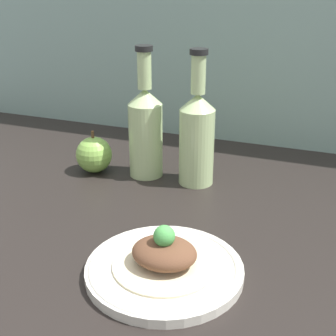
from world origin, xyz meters
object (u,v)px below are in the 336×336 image
cider_bottle_left (145,129)px  apple (94,155)px  plated_food (164,254)px  cider_bottle_right (197,135)px  plate (164,269)px

cider_bottle_left → apple: size_ratio=2.93×
apple → cider_bottle_left: bearing=12.7°
plated_food → cider_bottle_left: size_ratio=0.55×
plated_food → cider_bottle_right: 36.64cm
plated_food → cider_bottle_left: (-18.49, 35.29, 7.64)cm
plate → cider_bottle_right: cider_bottle_right is taller
cider_bottle_left → cider_bottle_right: (12.27, 0.00, 0.00)cm
cider_bottle_right → apple: (-24.58, -2.78, -7.13)cm
cider_bottle_right → cider_bottle_left: bearing=180.0°
plate → plated_food: plated_food is taller
cider_bottle_left → apple: bearing=-167.3°
plated_food → apple: bearing=133.4°
cider_bottle_left → cider_bottle_right: same height
plate → cider_bottle_right: bearing=100.0°
cider_bottle_right → plate: bearing=-80.0°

